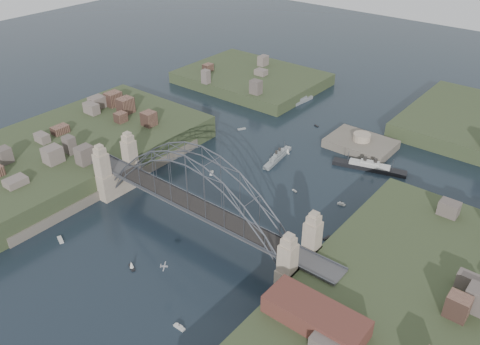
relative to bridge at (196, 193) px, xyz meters
name	(u,v)px	position (x,y,z in m)	size (l,w,h in m)	color
ground	(198,232)	(0.00, 0.00, -12.32)	(500.00, 500.00, 0.00)	black
bridge	(196,193)	(0.00, 0.00, 0.00)	(84.00, 13.80, 24.60)	#434345
shore_west	(69,159)	(-57.32, 0.00, -10.35)	(50.50, 90.00, 12.00)	#303C21
shore_east	(405,334)	(57.32, 0.00, -10.35)	(50.50, 90.00, 12.00)	#303C21
headland_nw	(252,83)	(-55.00, 95.00, -11.82)	(60.00, 45.00, 9.00)	#303C21
fort_island	(360,149)	(12.00, 70.00, -12.66)	(22.00, 16.00, 9.40)	#5C5449
wharf_shed	(315,316)	(44.00, -14.00, -2.32)	(20.00, 8.00, 4.00)	#592D26
naval_cruiser_near	(278,157)	(-5.86, 45.44, -11.55)	(4.46, 16.72, 4.97)	gray
naval_cruiser_far	(298,102)	(-25.89, 88.81, -11.42)	(4.00, 17.32, 5.80)	gray
ocean_liner	(369,167)	(20.95, 58.41, -11.43)	(23.38, 9.63, 5.75)	black
aeroplane	(164,266)	(8.38, -19.85, -5.79)	(2.10, 2.72, 0.46)	#A1A3A8
small_boat_a	(212,173)	(-16.95, 24.70, -12.04)	(2.03, 2.66, 1.43)	beige
small_boat_b	(295,191)	(9.34, 32.58, -12.17)	(1.77, 1.01, 0.45)	beige
small_boat_c	(132,266)	(-2.80, -20.37, -11.52)	(2.85, 1.92, 2.38)	beige
small_boat_d	(341,204)	(23.73, 35.10, -12.04)	(2.39, 1.05, 1.43)	beige
small_boat_e	(242,129)	(-29.23, 55.43, -12.17)	(2.44, 3.29, 0.45)	beige
small_boat_f	(288,151)	(-5.40, 50.75, -11.28)	(1.52, 1.39, 2.38)	beige
small_boat_g	(179,327)	(19.16, -26.33, -12.04)	(2.74, 0.91, 1.43)	beige
small_boat_h	(316,126)	(-8.87, 75.20, -12.17)	(2.06, 1.31, 0.45)	beige
small_boat_i	(327,238)	(28.25, 19.09, -12.17)	(1.29, 2.45, 0.45)	beige
small_boat_j	(60,240)	(-25.51, -24.99, -12.17)	(3.32, 2.11, 0.45)	beige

